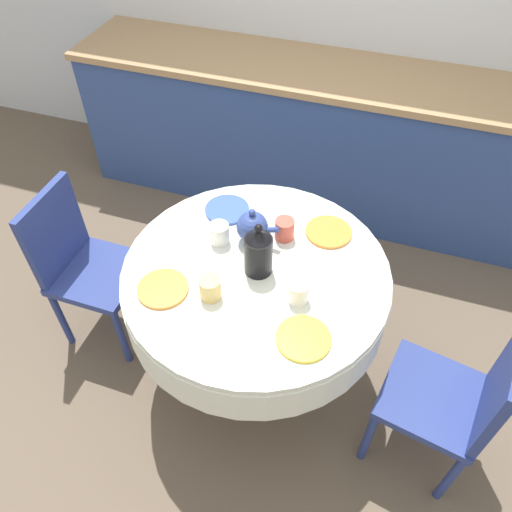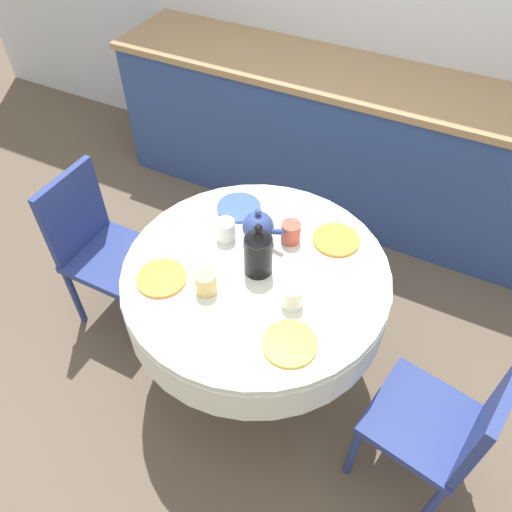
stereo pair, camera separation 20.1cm
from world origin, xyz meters
The scene contains 15 objects.
ground_plane centered at (0.00, 0.00, 0.00)m, with size 12.00×12.00×0.00m, color brown.
kitchen_counter centered at (0.00, 1.46, 0.48)m, with size 3.24×0.64×0.95m.
dining_table centered at (0.00, 0.00, 0.64)m, with size 1.13×1.13×0.77m.
chair_left centered at (0.89, -0.17, 0.50)m, with size 0.47×0.47×0.89m.
chair_right centered at (-0.91, 0.00, 0.50)m, with size 0.40×0.40×0.89m.
plate_near_left centered at (-0.32, -0.22, 0.77)m, with size 0.21×0.21×0.01m, color orange.
cup_near_left centered at (-0.12, -0.19, 0.82)m, with size 0.08×0.08×0.09m, color #DBB766.
plate_near_right centered at (0.28, -0.27, 0.77)m, with size 0.21×0.21×0.01m, color yellow.
cup_near_right centered at (0.21, -0.10, 0.82)m, with size 0.08×0.08×0.09m, color white.
plate_far_left centered at (-0.24, 0.30, 0.77)m, with size 0.21×0.21×0.01m, color #3856AD.
cup_far_left centered at (-0.20, 0.11, 0.82)m, with size 0.08×0.08×0.09m, color white.
plate_far_right centered at (0.24, 0.31, 0.77)m, with size 0.21×0.21×0.01m, color orange.
cup_far_right centered at (0.06, 0.22, 0.82)m, with size 0.08×0.08×0.09m, color #CC4C3D.
coffee_carafe centered at (0.01, 0.00, 0.88)m, with size 0.12×0.12×0.25m.
teapot centered at (-0.07, 0.16, 0.85)m, with size 0.19×0.14×0.18m.
Camera 2 is at (0.63, -1.23, 2.31)m, focal length 35.00 mm.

